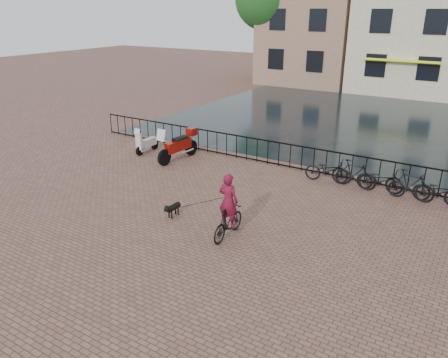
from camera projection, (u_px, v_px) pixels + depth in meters
The scene contains 14 objects.
ground at pixel (163, 258), 11.36m from camera, with size 100.00×100.00×0.00m, color brown.
canal_water at pixel (356, 121), 25.00m from camera, with size 20.00×20.00×0.00m, color black.
railing at pixel (290, 156), 17.48m from camera, with size 20.00×0.05×1.02m.
canal_house_left at pixel (320, 3), 36.37m from camera, with size 7.50×9.00×12.80m.
canal_house_mid at pixel (421, 10), 32.60m from camera, with size 8.00×9.50×11.80m.
cyclist at pixel (228, 210), 12.08m from camera, with size 0.72×1.65×2.24m.
dog at pixel (173, 209), 13.52m from camera, with size 0.24×0.72×0.49m.
motorcycle at pixel (178, 142), 18.34m from camera, with size 0.70×2.25×1.59m.
scooter at pixel (147, 139), 19.40m from camera, with size 0.44×1.37×1.25m.
parked_bike_0 at pixel (328, 170), 16.14m from camera, with size 0.60×1.72×0.90m, color black.
parked_bike_1 at pixel (354, 174), 15.65m from camera, with size 0.47×1.66×1.00m, color black.
parked_bike_2 at pixel (381, 180), 15.20m from camera, with size 0.60×1.72×0.90m, color black.
parked_bike_3 at pixel (410, 185), 14.71m from camera, with size 0.47×1.66×1.00m, color black.
parked_bike_4 at pixel (440, 192), 14.26m from camera, with size 0.60×1.72×0.90m, color black.
Camera 1 is at (6.56, -7.47, 6.06)m, focal length 35.00 mm.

